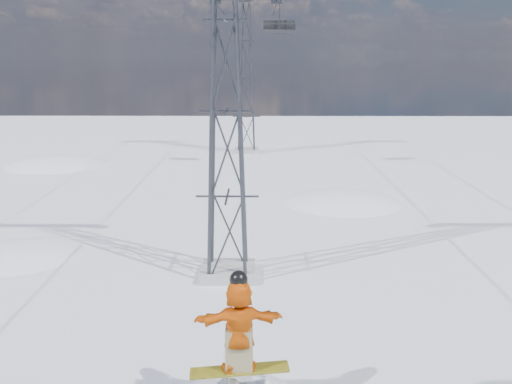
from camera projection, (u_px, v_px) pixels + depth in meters
snow_terrain at (150, 342)px, 34.30m from camera, size 39.00×37.00×22.00m
lift_tower_near at (226, 112)px, 17.86m from camera, size 5.20×1.80×11.43m
lift_tower_far at (246, 80)px, 42.17m from camera, size 5.20×1.80×11.43m
lift_chair_mid at (279, 26)px, 34.26m from camera, size 1.94×0.56×2.41m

